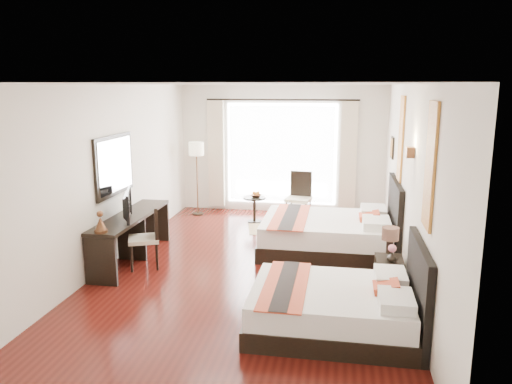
% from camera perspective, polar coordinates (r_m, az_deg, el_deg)
% --- Properties ---
extents(floor, '(4.50, 7.50, 0.01)m').
position_cam_1_polar(floor, '(7.75, -0.54, -8.97)').
color(floor, '#3B0E0A').
rests_on(floor, ground).
extents(ceiling, '(4.50, 7.50, 0.02)m').
position_cam_1_polar(ceiling, '(7.23, -0.59, 12.17)').
color(ceiling, white).
rests_on(ceiling, wall_headboard).
extents(wall_headboard, '(0.01, 7.50, 2.80)m').
position_cam_1_polar(wall_headboard, '(7.31, 17.02, 0.67)').
color(wall_headboard, silver).
rests_on(wall_headboard, floor).
extents(wall_desk, '(0.01, 7.50, 2.80)m').
position_cam_1_polar(wall_desk, '(8.07, -16.46, 1.74)').
color(wall_desk, silver).
rests_on(wall_desk, floor).
extents(wall_window, '(4.50, 0.01, 2.80)m').
position_cam_1_polar(wall_window, '(11.02, 2.94, 4.88)').
color(wall_window, silver).
rests_on(wall_window, floor).
extents(wall_entry, '(4.50, 0.01, 2.80)m').
position_cam_1_polar(wall_entry, '(3.87, -10.70, -9.03)').
color(wall_entry, silver).
rests_on(wall_entry, floor).
extents(window_glass, '(2.40, 0.02, 2.20)m').
position_cam_1_polar(window_glass, '(11.02, 2.93, 4.35)').
color(window_glass, white).
rests_on(window_glass, wall_window).
extents(sheer_curtain, '(2.30, 0.02, 2.10)m').
position_cam_1_polar(sheer_curtain, '(10.96, 2.89, 4.31)').
color(sheer_curtain, white).
rests_on(sheer_curtain, wall_window).
extents(drape_left, '(0.35, 0.14, 2.35)m').
position_cam_1_polar(drape_left, '(11.19, -4.55, 4.35)').
color(drape_left, '#BAB390').
rests_on(drape_left, floor).
extents(drape_right, '(0.35, 0.14, 2.35)m').
position_cam_1_polar(drape_right, '(10.85, 10.50, 3.94)').
color(drape_right, '#BAB390').
rests_on(drape_right, floor).
extents(art_panel_near, '(0.03, 0.50, 1.35)m').
position_cam_1_polar(art_panel_near, '(5.57, 19.29, 2.84)').
color(art_panel_near, maroon).
rests_on(art_panel_near, wall_headboard).
extents(art_panel_far, '(0.03, 0.50, 1.35)m').
position_cam_1_polar(art_panel_far, '(8.31, 16.24, 5.88)').
color(art_panel_far, maroon).
rests_on(art_panel_far, wall_headboard).
extents(wall_sconce, '(0.10, 0.14, 0.14)m').
position_cam_1_polar(wall_sconce, '(6.87, 17.19, 4.36)').
color(wall_sconce, '#4C2E1B').
rests_on(wall_sconce, wall_headboard).
extents(mirror_frame, '(0.04, 1.25, 0.95)m').
position_cam_1_polar(mirror_frame, '(8.16, -15.92, 2.96)').
color(mirror_frame, black).
rests_on(mirror_frame, wall_desk).
extents(mirror_glass, '(0.01, 1.12, 0.82)m').
position_cam_1_polar(mirror_glass, '(8.15, -15.76, 2.95)').
color(mirror_glass, white).
rests_on(mirror_glass, mirror_frame).
extents(bed_near, '(1.93, 1.51, 1.08)m').
position_cam_1_polar(bed_near, '(5.98, 9.46, -12.77)').
color(bed_near, black).
rests_on(bed_near, floor).
extents(bed_far, '(2.23, 1.74, 1.26)m').
position_cam_1_polar(bed_far, '(8.58, 8.67, -4.68)').
color(bed_far, black).
rests_on(bed_far, floor).
extents(nightstand, '(0.37, 0.46, 0.44)m').
position_cam_1_polar(nightstand, '(7.26, 14.91, -8.97)').
color(nightstand, black).
rests_on(nightstand, floor).
extents(table_lamp, '(0.23, 0.23, 0.37)m').
position_cam_1_polar(table_lamp, '(7.14, 15.10, -4.84)').
color(table_lamp, black).
rests_on(table_lamp, nightstand).
extents(vase, '(0.16, 0.16, 0.14)m').
position_cam_1_polar(vase, '(7.00, 15.28, -6.77)').
color(vase, black).
rests_on(vase, nightstand).
extents(console_desk, '(0.50, 2.20, 0.76)m').
position_cam_1_polar(console_desk, '(8.33, -14.02, -5.05)').
color(console_desk, black).
rests_on(console_desk, floor).
extents(television, '(0.37, 0.76, 0.45)m').
position_cam_1_polar(television, '(7.92, -14.90, -1.48)').
color(television, black).
rests_on(television, console_desk).
extents(bronze_figurine, '(0.19, 0.19, 0.28)m').
position_cam_1_polar(bronze_figurine, '(7.32, -17.35, -3.41)').
color(bronze_figurine, '#4C2E1B').
rests_on(bronze_figurine, console_desk).
extents(desk_chair, '(0.59, 0.59, 0.98)m').
position_cam_1_polar(desk_chair, '(7.98, -12.52, -6.33)').
color(desk_chair, '#B9B08E').
rests_on(desk_chair, floor).
extents(floor_lamp, '(0.32, 0.32, 1.60)m').
position_cam_1_polar(floor_lamp, '(10.80, -6.82, 4.37)').
color(floor_lamp, black).
rests_on(floor_lamp, floor).
extents(side_table, '(0.46, 0.46, 0.53)m').
position_cam_1_polar(side_table, '(10.32, -0.18, -2.03)').
color(side_table, black).
rests_on(side_table, floor).
extents(fruit_bowl, '(0.26, 0.26, 0.05)m').
position_cam_1_polar(fruit_bowl, '(10.24, 0.00, -0.45)').
color(fruit_bowl, '#483619').
rests_on(fruit_bowl, side_table).
extents(window_chair, '(0.55, 0.55, 1.04)m').
position_cam_1_polar(window_chair, '(10.37, 4.89, -1.70)').
color(window_chair, '#B9B08E').
rests_on(window_chair, floor).
extents(jute_rug, '(1.28, 1.00, 0.01)m').
position_cam_1_polar(jute_rug, '(9.89, 2.51, -4.21)').
color(jute_rug, tan).
rests_on(jute_rug, floor).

